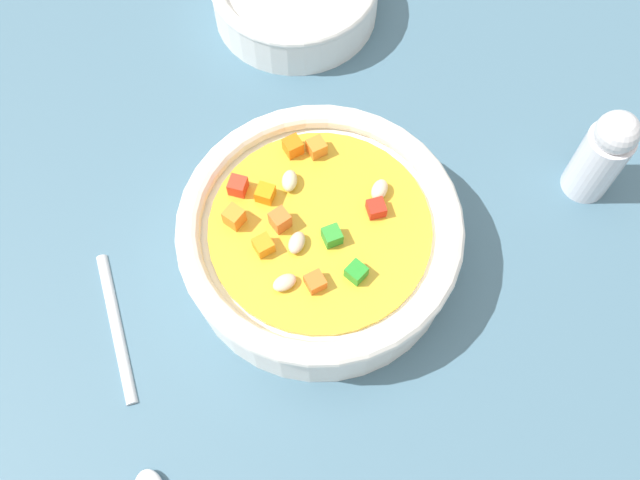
# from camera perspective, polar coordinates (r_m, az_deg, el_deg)

# --- Properties ---
(ground_plane) EXTENTS (1.40, 1.40, 0.02)m
(ground_plane) POSITION_cam_1_polar(r_m,az_deg,el_deg) (0.56, 0.00, -1.58)
(ground_plane) COLOR #42667A
(soup_bowl_main) EXTENTS (0.20, 0.20, 0.06)m
(soup_bowl_main) POSITION_cam_1_polar(r_m,az_deg,el_deg) (0.52, -0.02, 0.23)
(soup_bowl_main) COLOR white
(soup_bowl_main) RESTS_ON ground_plane
(spoon) EXTENTS (0.19, 0.09, 0.01)m
(spoon) POSITION_cam_1_polar(r_m,az_deg,el_deg) (0.53, -14.88, -11.81)
(spoon) COLOR silver
(spoon) RESTS_ON ground_plane
(pepper_shaker) EXTENTS (0.04, 0.04, 0.09)m
(pepper_shaker) POSITION_cam_1_polar(r_m,az_deg,el_deg) (0.58, 21.50, 6.32)
(pepper_shaker) COLOR silver
(pepper_shaker) RESTS_ON ground_plane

